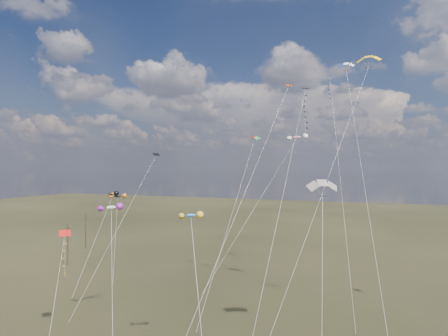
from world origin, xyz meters
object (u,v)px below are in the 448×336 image
at_px(diamond_black_high, 303,120).
at_px(novelty_black_orange, 118,197).
at_px(utility_pole_near, 68,244).
at_px(parafoil_yellow, 368,58).
at_px(utility_pole_far, 86,231).

relative_size(diamond_black_high, novelty_black_orange, 2.12).
xyz_separation_m(utility_pole_near, parafoil_yellow, (55.62, -7.60, 28.64)).
height_order(diamond_black_high, parafoil_yellow, parafoil_yellow).
xyz_separation_m(utility_pole_near, utility_pole_far, (-8.00, 14.00, 0.00)).
xyz_separation_m(diamond_black_high, parafoil_yellow, (8.44, -1.87, 7.17)).
bearing_deg(diamond_black_high, utility_pole_near, 173.07).
distance_m(utility_pole_near, parafoil_yellow, 63.02).
height_order(diamond_black_high, novelty_black_orange, diamond_black_high).
relative_size(utility_pole_far, diamond_black_high, 0.26).
height_order(utility_pole_far, parafoil_yellow, parafoil_yellow).
xyz_separation_m(utility_pole_far, parafoil_yellow, (63.62, -21.60, 28.64)).
bearing_deg(utility_pole_near, diamond_black_high, -6.93).
bearing_deg(diamond_black_high, novelty_black_orange, 170.85).
distance_m(utility_pole_near, diamond_black_high, 52.15).
relative_size(utility_pole_near, diamond_black_high, 0.26).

